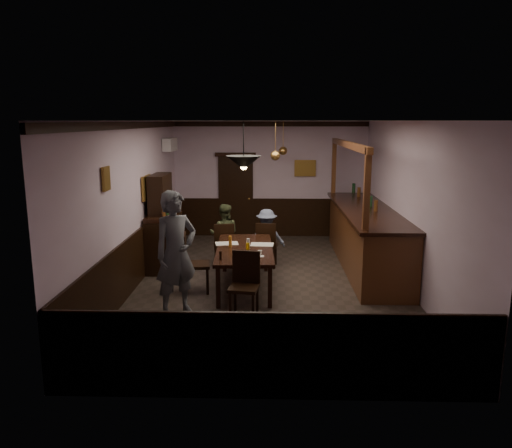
{
  "coord_description": "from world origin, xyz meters",
  "views": [
    {
      "loc": [
        -0.01,
        -8.97,
        3.0
      ],
      "look_at": [
        -0.26,
        -0.06,
        1.15
      ],
      "focal_mm": 35.0,
      "sensor_mm": 36.0,
      "label": 1
    }
  ],
  "objects_px": {
    "chair_far_left": "(224,243)",
    "sideboard": "(163,230)",
    "person_seated_left": "(224,234)",
    "person_seated_right": "(267,237)",
    "chair_far_right": "(266,243)",
    "soda_can": "(248,246)",
    "pendant_brass_far": "(283,151)",
    "pendant_brass_mid": "(275,156)",
    "dining_table": "(245,251)",
    "coffee_cup": "(260,253)",
    "chair_side": "(192,260)",
    "bar_counter": "(366,236)",
    "person_standing": "(176,254)",
    "chair_near": "(245,281)",
    "pendant_iron": "(244,163)"
  },
  "relations": [
    {
      "from": "chair_far_right",
      "to": "coffee_cup",
      "type": "height_order",
      "value": "chair_far_right"
    },
    {
      "from": "chair_far_right",
      "to": "pendant_iron",
      "type": "xyz_separation_m",
      "value": [
        -0.35,
        -2.09,
        1.82
      ]
    },
    {
      "from": "chair_near",
      "to": "soda_can",
      "type": "height_order",
      "value": "chair_near"
    },
    {
      "from": "chair_far_right",
      "to": "person_seated_right",
      "type": "xyz_separation_m",
      "value": [
        0.0,
        0.28,
        0.07
      ]
    },
    {
      "from": "pendant_brass_mid",
      "to": "sideboard",
      "type": "bearing_deg",
      "value": -173.19
    },
    {
      "from": "dining_table",
      "to": "pendant_brass_mid",
      "type": "bearing_deg",
      "value": 70.8
    },
    {
      "from": "soda_can",
      "to": "pendant_brass_mid",
      "type": "xyz_separation_m",
      "value": [
        0.49,
        1.72,
        1.49
      ]
    },
    {
      "from": "person_seated_right",
      "to": "pendant_brass_mid",
      "type": "bearing_deg",
      "value": -166.57
    },
    {
      "from": "chair_far_right",
      "to": "soda_can",
      "type": "bearing_deg",
      "value": 84.13
    },
    {
      "from": "chair_far_left",
      "to": "person_seated_left",
      "type": "bearing_deg",
      "value": -94.63
    },
    {
      "from": "chair_far_right",
      "to": "soda_can",
      "type": "relative_size",
      "value": 8.0
    },
    {
      "from": "sideboard",
      "to": "pendant_brass_mid",
      "type": "bearing_deg",
      "value": 6.81
    },
    {
      "from": "chair_far_left",
      "to": "chair_side",
      "type": "distance_m",
      "value": 1.56
    },
    {
      "from": "chair_side",
      "to": "dining_table",
      "type": "bearing_deg",
      "value": -82.49
    },
    {
      "from": "person_seated_left",
      "to": "sideboard",
      "type": "relative_size",
      "value": 0.67
    },
    {
      "from": "dining_table",
      "to": "person_seated_left",
      "type": "xyz_separation_m",
      "value": [
        -0.51,
        1.53,
        -0.04
      ]
    },
    {
      "from": "chair_far_right",
      "to": "coffee_cup",
      "type": "relative_size",
      "value": 12.0
    },
    {
      "from": "chair_near",
      "to": "pendant_iron",
      "type": "relative_size",
      "value": 1.33
    },
    {
      "from": "chair_near",
      "to": "chair_far_left",
      "type": "bearing_deg",
      "value": 111.1
    },
    {
      "from": "soda_can",
      "to": "sideboard",
      "type": "distance_m",
      "value": 2.32
    },
    {
      "from": "dining_table",
      "to": "sideboard",
      "type": "xyz_separation_m",
      "value": [
        -1.75,
        1.32,
        0.09
      ]
    },
    {
      "from": "soda_can",
      "to": "person_seated_left",
      "type": "bearing_deg",
      "value": 109.24
    },
    {
      "from": "chair_far_left",
      "to": "sideboard",
      "type": "xyz_separation_m",
      "value": [
        -1.26,
        0.07,
        0.26
      ]
    },
    {
      "from": "person_seated_right",
      "to": "chair_near",
      "type": "bearing_deg",
      "value": 86.14
    },
    {
      "from": "chair_near",
      "to": "sideboard",
      "type": "distance_m",
      "value": 3.22
    },
    {
      "from": "chair_side",
      "to": "sideboard",
      "type": "distance_m",
      "value": 1.78
    },
    {
      "from": "chair_near",
      "to": "bar_counter",
      "type": "distance_m",
      "value": 3.64
    },
    {
      "from": "person_seated_left",
      "to": "pendant_brass_far",
      "type": "bearing_deg",
      "value": -125.43
    },
    {
      "from": "coffee_cup",
      "to": "bar_counter",
      "type": "height_order",
      "value": "bar_counter"
    },
    {
      "from": "person_seated_left",
      "to": "sideboard",
      "type": "bearing_deg",
      "value": 10.37
    },
    {
      "from": "pendant_iron",
      "to": "chair_far_left",
      "type": "bearing_deg",
      "value": 104.34
    },
    {
      "from": "soda_can",
      "to": "pendant_brass_far",
      "type": "relative_size",
      "value": 0.15
    },
    {
      "from": "dining_table",
      "to": "person_seated_left",
      "type": "height_order",
      "value": "person_seated_left"
    },
    {
      "from": "person_seated_right",
      "to": "dining_table",
      "type": "bearing_deg",
      "value": 78.56
    },
    {
      "from": "dining_table",
      "to": "pendant_brass_far",
      "type": "xyz_separation_m",
      "value": [
        0.76,
        3.26,
        1.61
      ]
    },
    {
      "from": "dining_table",
      "to": "person_seated_left",
      "type": "relative_size",
      "value": 1.73
    },
    {
      "from": "soda_can",
      "to": "chair_side",
      "type": "bearing_deg",
      "value": -172.65
    },
    {
      "from": "pendant_brass_mid",
      "to": "soda_can",
      "type": "bearing_deg",
      "value": -106.05
    },
    {
      "from": "person_seated_right",
      "to": "pendant_iron",
      "type": "relative_size",
      "value": 1.55
    },
    {
      "from": "coffee_cup",
      "to": "chair_side",
      "type": "bearing_deg",
      "value": 165.7
    },
    {
      "from": "chair_side",
      "to": "person_seated_left",
      "type": "bearing_deg",
      "value": -20.47
    },
    {
      "from": "bar_counter",
      "to": "pendant_brass_far",
      "type": "height_order",
      "value": "pendant_brass_far"
    },
    {
      "from": "chair_far_left",
      "to": "pendant_iron",
      "type": "relative_size",
      "value": 1.24
    },
    {
      "from": "person_seated_left",
      "to": "person_seated_right",
      "type": "xyz_separation_m",
      "value": [
        0.9,
        0.04,
        -0.06
      ]
    },
    {
      "from": "dining_table",
      "to": "person_standing",
      "type": "bearing_deg",
      "value": -127.71
    },
    {
      "from": "soda_can",
      "to": "chair_far_left",
      "type": "bearing_deg",
      "value": 112.04
    },
    {
      "from": "chair_side",
      "to": "bar_counter",
      "type": "distance_m",
      "value": 3.77
    },
    {
      "from": "chair_far_right",
      "to": "soda_can",
      "type": "xyz_separation_m",
      "value": [
        -0.32,
        -1.41,
        0.28
      ]
    },
    {
      "from": "chair_far_left",
      "to": "chair_side",
      "type": "xyz_separation_m",
      "value": [
        -0.44,
        -1.5,
        0.06
      ]
    },
    {
      "from": "chair_far_right",
      "to": "coffee_cup",
      "type": "distance_m",
      "value": 1.82
    }
  ]
}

